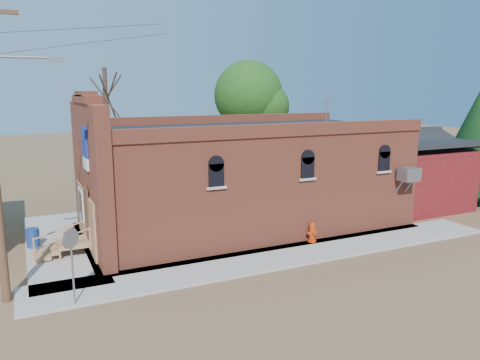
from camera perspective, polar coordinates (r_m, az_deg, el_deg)
name	(u,v)px	position (r m, az deg, el deg)	size (l,w,h in m)	color
ground	(264,271)	(16.85, 3.00, -11.00)	(120.00, 120.00, 0.00)	brown
sidewalk_south	(288,255)	(18.27, 5.85, -9.14)	(19.00, 2.20, 0.08)	#9E9991
sidewalk_west	(60,245)	(20.75, -21.05, -7.36)	(2.60, 10.00, 0.08)	#9E9991
brick_bar	(240,177)	(21.65, 0.02, 0.41)	(16.40, 7.97, 6.30)	#AA4B34
red_shed	(401,164)	(27.31, 19.08, 1.86)	(5.40, 6.40, 4.30)	#53130E
tree_bare_near	(106,96)	(27.12, -16.06, 9.82)	(2.80, 2.80, 7.65)	#49342A
tree_leafy	(248,96)	(30.39, 1.02, 10.25)	(4.40, 4.40, 8.15)	#49342A
evergreen_tree	(478,137)	(29.12, 27.00, 4.66)	(3.60, 3.60, 6.50)	#49342A
fire_hydrant	(312,232)	(19.71, 8.78, -6.31)	(0.46, 0.42, 0.84)	#BD2C0A
stop_sign	(71,246)	(14.49, -19.91, -7.57)	(0.51, 0.46, 2.31)	gray
trash_barrel	(33,238)	(20.64, -23.92, -6.44)	(0.50, 0.50, 0.76)	navy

